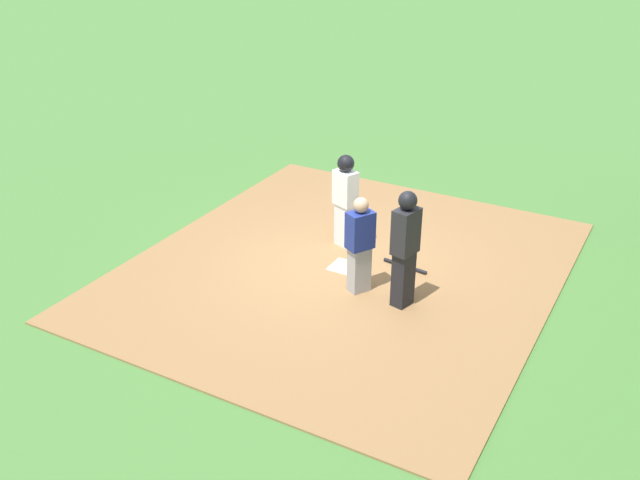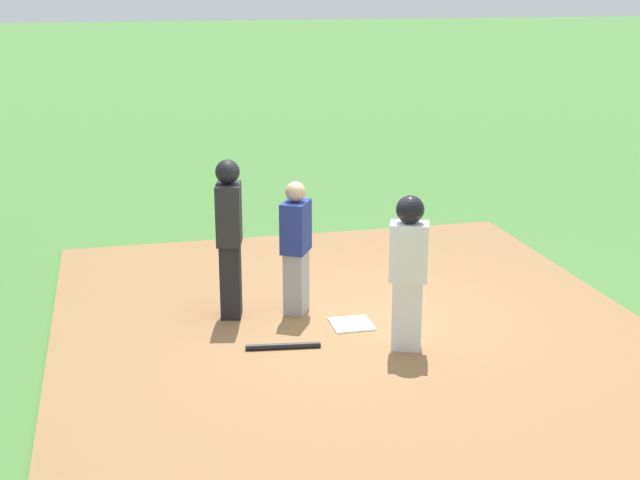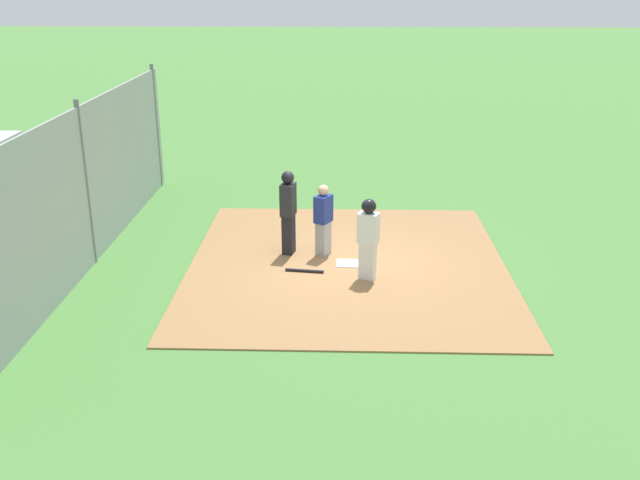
# 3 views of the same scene
# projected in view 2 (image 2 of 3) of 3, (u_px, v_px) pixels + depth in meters

# --- Properties ---
(ground_plane) EXTENTS (140.00, 140.00, 0.00)m
(ground_plane) POSITION_uv_depth(u_px,v_px,m) (352.00, 328.00, 9.63)
(ground_plane) COLOR #477A38
(dirt_infield) EXTENTS (7.20, 6.40, 0.03)m
(dirt_infield) POSITION_uv_depth(u_px,v_px,m) (352.00, 326.00, 9.62)
(dirt_infield) COLOR olive
(dirt_infield) RESTS_ON ground_plane
(home_plate) EXTENTS (0.44, 0.44, 0.02)m
(home_plate) POSITION_uv_depth(u_px,v_px,m) (352.00, 324.00, 9.62)
(home_plate) COLOR white
(home_plate) RESTS_ON dirt_infield
(catcher) EXTENTS (0.46, 0.41, 1.52)m
(catcher) POSITION_uv_depth(u_px,v_px,m) (296.00, 246.00, 9.77)
(catcher) COLOR #9E9EA3
(catcher) RESTS_ON dirt_infield
(umpire) EXTENTS (0.43, 0.34, 1.78)m
(umpire) POSITION_uv_depth(u_px,v_px,m) (229.00, 235.00, 9.61)
(umpire) COLOR black
(umpire) RESTS_ON dirt_infield
(runner) EXTENTS (0.38, 0.45, 1.61)m
(runner) POSITION_uv_depth(u_px,v_px,m) (409.00, 264.00, 8.76)
(runner) COLOR silver
(runner) RESTS_ON dirt_infield
(baseball_bat) EXTENTS (0.16, 0.77, 0.06)m
(baseball_bat) POSITION_uv_depth(u_px,v_px,m) (283.00, 346.00, 8.99)
(baseball_bat) COLOR black
(baseball_bat) RESTS_ON dirt_infield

